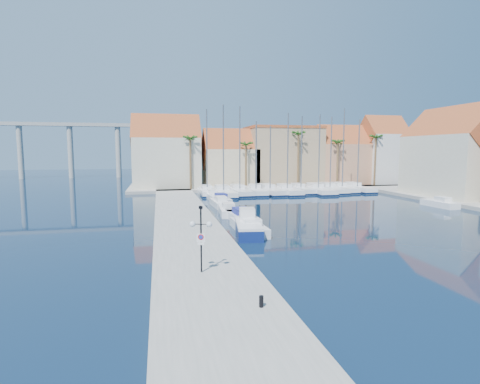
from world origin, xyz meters
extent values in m
plane|color=#081A32|center=(0.00, 0.00, 0.00)|extent=(260.00, 260.00, 0.00)
cube|color=gray|center=(-9.00, 13.50, 0.25)|extent=(6.00, 77.00, 0.50)
cube|color=gray|center=(10.00, 48.00, 0.25)|extent=(54.00, 16.00, 0.50)
cylinder|color=black|center=(-9.28, -3.65, 2.39)|extent=(0.09, 0.09, 3.77)
cylinder|color=black|center=(-9.50, -3.58, 3.24)|extent=(0.47, 0.17, 0.05)
cylinder|color=black|center=(-9.05, -3.71, 3.24)|extent=(0.47, 0.17, 0.05)
sphere|color=white|center=(-9.73, -3.52, 3.24)|extent=(0.34, 0.34, 0.34)
sphere|color=white|center=(-8.82, -3.78, 3.24)|extent=(0.34, 0.34, 0.34)
cube|color=black|center=(-9.28, -3.65, 4.18)|extent=(0.23, 0.17, 0.15)
cube|color=white|center=(-9.29, -3.70, 2.48)|extent=(0.46, 0.16, 0.47)
cylinder|color=red|center=(-9.30, -3.72, 2.53)|extent=(0.31, 0.10, 0.32)
cylinder|color=#1933A5|center=(-9.30, -3.73, 2.53)|extent=(0.22, 0.07, 0.23)
cube|color=white|center=(-9.29, -3.70, 2.15)|extent=(0.37, 0.13, 0.13)
cylinder|color=black|center=(-7.25, -8.91, 0.75)|extent=(0.20, 0.20, 0.50)
cube|color=navy|center=(-3.99, 7.08, 0.46)|extent=(2.94, 6.37, 0.92)
cube|color=white|center=(-3.99, 7.08, 1.02)|extent=(2.94, 6.37, 0.20)
cube|color=white|center=(-3.81, 8.29, 1.58)|extent=(1.56, 1.82, 1.12)
cube|color=white|center=(-3.67, 8.24, 0.40)|extent=(2.22, 6.71, 0.80)
cube|color=white|center=(-3.66, 7.57, 1.10)|extent=(1.53, 2.36, 0.60)
cube|color=white|center=(-3.26, 13.73, 0.40)|extent=(2.49, 6.77, 0.80)
cube|color=navy|center=(-3.23, 13.07, 1.10)|extent=(1.62, 2.41, 0.60)
cube|color=white|center=(-3.83, 17.64, 0.40)|extent=(2.37, 5.97, 0.80)
cube|color=white|center=(-3.88, 17.06, 1.10)|extent=(1.48, 2.15, 0.60)
cube|color=white|center=(-3.72, 23.85, 0.40)|extent=(2.07, 5.94, 0.80)
cube|color=white|center=(-3.70, 23.26, 1.10)|extent=(1.38, 2.10, 0.60)
cube|color=white|center=(-3.20, 27.13, 0.40)|extent=(2.38, 6.31, 0.80)
cube|color=navy|center=(-3.16, 26.51, 1.10)|extent=(1.52, 2.25, 0.60)
cube|color=white|center=(-3.62, 32.73, 0.40)|extent=(2.14, 5.57, 0.80)
cube|color=white|center=(-3.58, 32.18, 1.10)|extent=(1.36, 1.99, 0.60)
cube|color=white|center=(-3.86, 37.71, 0.40)|extent=(2.46, 7.22, 0.80)
cube|color=white|center=(-3.84, 37.00, 1.10)|extent=(1.66, 2.55, 0.60)
cube|color=white|center=(24.00, 17.32, 0.40)|extent=(1.92, 5.20, 0.80)
cube|color=white|center=(24.03, 16.80, 1.10)|extent=(1.25, 1.85, 0.60)
cube|color=white|center=(-3.83, 36.43, 0.50)|extent=(2.46, 8.60, 1.00)
cube|color=#0B1939|center=(-3.83, 36.43, 0.18)|extent=(2.52, 8.66, 0.28)
cube|color=white|center=(-3.81, 37.28, 1.30)|extent=(1.62, 2.60, 0.60)
cylinder|color=slate|center=(-3.84, 36.00, 7.40)|extent=(0.20, 0.20, 12.80)
cube|color=white|center=(-1.34, 35.44, 0.50)|extent=(3.23, 11.44, 1.00)
cube|color=#0B1939|center=(-1.34, 35.44, 0.18)|extent=(3.29, 11.51, 0.28)
cube|color=white|center=(-1.31, 36.58, 1.30)|extent=(2.15, 3.46, 0.60)
cylinder|color=slate|center=(-1.35, 34.87, 7.72)|extent=(0.20, 0.20, 13.44)
cube|color=white|center=(1.49, 36.30, 0.50)|extent=(3.05, 10.23, 1.00)
cube|color=#0B1939|center=(1.49, 36.30, 0.18)|extent=(3.12, 10.30, 0.28)
cube|color=white|center=(1.45, 37.31, 1.30)|extent=(1.97, 3.11, 0.60)
cylinder|color=slate|center=(1.51, 35.79, 7.68)|extent=(0.20, 0.20, 13.36)
cube|color=white|center=(4.25, 36.10, 0.50)|extent=(3.05, 9.69, 1.00)
cube|color=#0B1939|center=(4.25, 36.10, 0.18)|extent=(3.11, 9.75, 0.28)
cube|color=white|center=(4.31, 37.06, 1.30)|extent=(1.91, 2.97, 0.60)
cylinder|color=slate|center=(4.23, 35.63, 6.51)|extent=(0.20, 0.20, 11.02)
cube|color=white|center=(6.64, 36.24, 0.50)|extent=(3.56, 10.50, 1.00)
cube|color=#0B1939|center=(6.64, 36.24, 0.18)|extent=(3.63, 10.56, 0.28)
cube|color=white|center=(6.55, 37.27, 1.30)|extent=(2.14, 3.24, 0.60)
cylinder|color=slate|center=(6.69, 35.73, 6.15)|extent=(0.20, 0.20, 10.29)
cube|color=white|center=(9.49, 35.58, 0.50)|extent=(2.81, 9.93, 1.00)
cube|color=#0B1939|center=(9.49, 35.58, 0.18)|extent=(2.87, 9.99, 0.28)
cube|color=white|center=(9.47, 36.57, 1.30)|extent=(1.87, 3.00, 0.60)
cylinder|color=slate|center=(9.50, 35.09, 7.19)|extent=(0.20, 0.20, 12.38)
cube|color=white|center=(12.19, 36.28, 0.50)|extent=(2.84, 8.55, 1.00)
cube|color=#0B1939|center=(12.19, 36.28, 0.18)|extent=(2.90, 8.62, 0.28)
cube|color=white|center=(12.12, 37.11, 1.30)|extent=(1.72, 2.63, 0.60)
cylinder|color=slate|center=(12.22, 35.86, 7.02)|extent=(0.20, 0.20, 12.03)
cube|color=white|center=(15.12, 35.63, 0.50)|extent=(3.33, 11.17, 1.00)
cube|color=#0B1939|center=(15.12, 35.63, 0.18)|extent=(3.39, 11.23, 0.28)
cube|color=white|center=(15.16, 36.74, 1.30)|extent=(2.15, 3.40, 0.60)
cylinder|color=slate|center=(15.10, 35.08, 7.13)|extent=(0.20, 0.20, 12.26)
cube|color=white|center=(17.59, 36.37, 0.50)|extent=(3.01, 10.12, 1.00)
cube|color=#0B1939|center=(17.59, 36.37, 0.18)|extent=(3.07, 10.18, 0.28)
cube|color=white|center=(17.55, 37.38, 1.30)|extent=(1.94, 3.08, 0.60)
cylinder|color=slate|center=(17.61, 35.87, 7.00)|extent=(0.20, 0.20, 12.00)
cube|color=white|center=(20.10, 36.67, 0.50)|extent=(2.60, 9.46, 1.00)
cube|color=#0B1939|center=(20.10, 36.67, 0.18)|extent=(2.66, 9.52, 0.28)
cube|color=white|center=(20.12, 37.61, 1.30)|extent=(1.76, 2.85, 0.60)
cylinder|color=slate|center=(20.09, 36.20, 7.77)|extent=(0.20, 0.20, 13.55)
cube|color=white|center=(22.79, 36.31, 0.50)|extent=(3.13, 9.47, 1.00)
cube|color=#0B1939|center=(22.79, 36.31, 0.18)|extent=(3.19, 9.53, 0.28)
cube|color=white|center=(22.72, 37.24, 1.30)|extent=(1.90, 2.91, 0.60)
cylinder|color=slate|center=(22.83, 35.84, 6.84)|extent=(0.20, 0.20, 11.68)
cube|color=beige|center=(-10.00, 47.00, 5.00)|extent=(12.00, 9.00, 9.00)
cube|color=brown|center=(-10.00, 47.00, 9.50)|extent=(12.30, 9.00, 9.00)
cube|color=#CAB38F|center=(2.00, 47.00, 4.00)|extent=(10.00, 8.00, 7.00)
cube|color=brown|center=(2.00, 47.00, 7.50)|extent=(10.30, 8.00, 8.00)
cube|color=tan|center=(13.00, 48.00, 6.00)|extent=(14.00, 10.00, 11.00)
cube|color=brown|center=(13.00, 48.00, 11.75)|extent=(14.20, 10.20, 0.50)
cube|color=tan|center=(25.00, 47.00, 4.50)|extent=(10.00, 8.00, 8.00)
cube|color=brown|center=(25.00, 47.00, 8.50)|extent=(10.30, 8.00, 8.00)
cube|color=silver|center=(34.00, 46.00, 5.50)|extent=(8.00, 8.00, 10.00)
cube|color=brown|center=(34.00, 46.00, 10.50)|extent=(8.30, 8.00, 8.00)
cube|color=beige|center=(32.00, 24.00, 5.00)|extent=(9.00, 14.00, 9.00)
cube|color=brown|center=(32.00, 24.00, 9.50)|extent=(9.00, 14.30, 9.00)
cylinder|color=brown|center=(-6.00, 42.00, 5.00)|extent=(0.36, 0.36, 9.00)
sphere|color=#214F16|center=(-6.00, 42.00, 9.35)|extent=(2.60, 2.60, 2.60)
cylinder|color=brown|center=(4.00, 42.00, 4.50)|extent=(0.36, 0.36, 8.00)
sphere|color=#214F16|center=(4.00, 42.00, 8.35)|extent=(2.60, 2.60, 2.60)
cylinder|color=brown|center=(14.00, 42.00, 5.50)|extent=(0.36, 0.36, 10.00)
sphere|color=#214F16|center=(14.00, 42.00, 10.35)|extent=(2.60, 2.60, 2.60)
cylinder|color=brown|center=(22.00, 42.00, 4.75)|extent=(0.36, 0.36, 8.50)
sphere|color=#214F16|center=(22.00, 42.00, 8.85)|extent=(2.60, 2.60, 2.60)
cylinder|color=brown|center=(30.00, 42.00, 5.25)|extent=(0.36, 0.36, 9.50)
sphere|color=#214F16|center=(30.00, 42.00, 9.85)|extent=(2.60, 2.60, 2.60)
cube|color=#9E9E99|center=(-38.00, 82.00, 14.00)|extent=(48.00, 2.20, 0.90)
cylinder|color=#9E9E99|center=(-46.00, 82.00, 7.00)|extent=(1.40, 1.40, 14.00)
cylinder|color=#9E9E99|center=(-34.00, 82.00, 7.00)|extent=(1.40, 1.40, 14.00)
cylinder|color=#9E9E99|center=(-22.00, 82.00, 7.00)|extent=(1.40, 1.40, 14.00)
camera|label=1|loc=(-11.50, -24.04, 7.32)|focal=28.00mm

